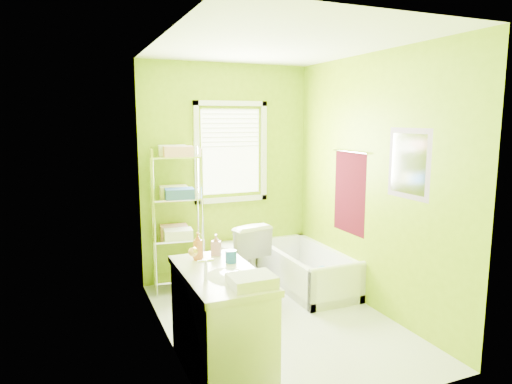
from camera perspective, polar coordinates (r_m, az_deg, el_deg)
name	(u,v)px	position (r m, az deg, el deg)	size (l,w,h in m)	color
ground	(277,321)	(4.62, 2.65, -15.80)	(2.90, 2.90, 0.00)	silver
room_envelope	(278,163)	(4.21, 2.81, 3.64)	(2.14, 2.94, 2.62)	#7B9E07
window	(231,147)	(5.54, -3.14, 5.67)	(0.92, 0.05, 1.22)	white
door	(201,266)	(3.04, -6.94, -9.14)	(0.09, 0.80, 2.00)	white
right_wall_decor	(371,182)	(4.76, 14.19, 1.27)	(0.04, 1.48, 1.17)	#420710
bathtub	(307,274)	(5.45, 6.33, -10.20)	(0.67, 1.43, 0.46)	white
toilet	(239,253)	(5.38, -2.15, -7.66)	(0.44, 0.77, 0.79)	white
vanity	(221,319)	(3.63, -4.38, -15.54)	(0.56, 1.08, 1.04)	white
wire_shelf_unit	(178,203)	(5.18, -9.74, -1.40)	(0.59, 0.48, 1.66)	silver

